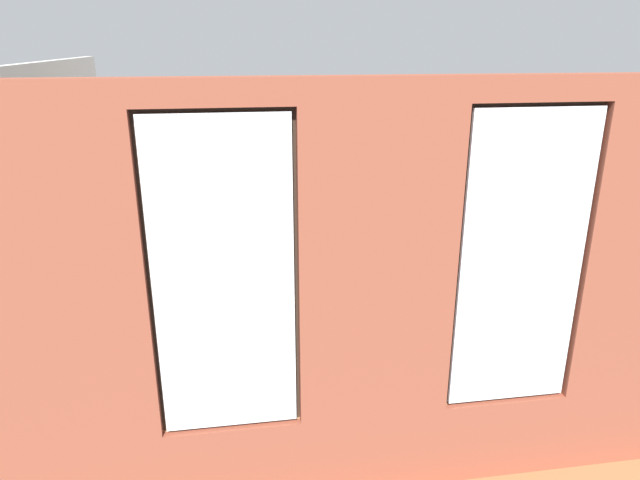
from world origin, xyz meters
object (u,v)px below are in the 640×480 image
potted_plant_beside_window_right (118,391)px  potted_plant_corner_near_left (436,220)px  cup_ceramic (314,286)px  papasan_chair (219,241)px  remote_silver (300,287)px  coffee_table (314,294)px  potted_plant_by_left_couch (419,248)px  potted_plant_corner_far_left (608,355)px  potted_plant_between_couches (527,341)px  media_console (95,329)px  potted_plant_foreground_right (149,234)px  potted_plant_near_tv (131,334)px  table_plant_small (284,287)px  couch_by_window (370,397)px  remote_black (339,283)px  couch_left (481,283)px  candle_jar (323,289)px  tv_flatscreen (87,272)px

potted_plant_beside_window_right → potted_plant_corner_near_left: (-4.20, -4.44, -0.16)m
cup_ceramic → papasan_chair: papasan_chair is taller
remote_silver → potted_plant_corner_near_left: potted_plant_corner_near_left is taller
coffee_table → potted_plant_by_left_couch: potted_plant_by_left_couch is taller
coffee_table → potted_plant_corner_far_left: bearing=137.2°
papasan_chair → potted_plant_between_couches: potted_plant_between_couches is taller
media_console → potted_plant_foreground_right: 2.55m
potted_plant_near_tv → potted_plant_foreground_right: bearing=-85.8°
cup_ceramic → potted_plant_between_couches: bearing=129.0°
media_console → table_plant_small: bearing=-174.9°
potted_plant_between_couches → potted_plant_corner_far_left: bearing=168.0°
coffee_table → remote_silver: 0.19m
potted_plant_beside_window_right → potted_plant_foreground_right: bearing=-86.1°
couch_by_window → potted_plant_near_tv: bearing=-22.0°
remote_black → potted_plant_near_tv: potted_plant_near_tv is taller
table_plant_small → potted_plant_near_tv: 1.91m
cup_ceramic → potted_plant_corner_near_left: bearing=-135.8°
couch_left → candle_jar: bearing=-79.6°
candle_jar → potted_plant_corner_near_left: 3.28m
potted_plant_near_tv → potted_plant_corner_near_left: size_ratio=1.27×
remote_silver → potted_plant_between_couches: size_ratio=0.16×
couch_by_window → tv_flatscreen: (2.65, -1.77, 0.62)m
cup_ceramic → couch_by_window: bearing=95.1°
papasan_chair → potted_plant_beside_window_right: 4.23m
table_plant_small → media_console: bearing=5.1°
papasan_chair → remote_silver: bearing=117.6°
tv_flatscreen → potted_plant_by_left_couch: 4.63m
couch_by_window → potted_plant_corner_near_left: size_ratio=2.08×
potted_plant_between_couches → potted_plant_corner_near_left: potted_plant_between_couches is taller
cup_ceramic → candle_jar: 0.15m
cup_ceramic → tv_flatscreen: 2.52m
potted_plant_beside_window_right → cup_ceramic: bearing=-130.7°
potted_plant_between_couches → remote_silver: bearing=-49.9°
couch_left → potted_plant_corner_near_left: 2.16m
couch_by_window → potted_plant_by_left_couch: (-1.60, -3.51, 0.02)m
remote_silver → media_console: 2.35m
tv_flatscreen → papasan_chair: 2.69m
cup_ceramic → potted_plant_corner_far_left: (-2.34, 2.17, 0.11)m
couch_by_window → potted_plant_beside_window_right: size_ratio=1.55×
papasan_chair → potted_plant_corner_far_left: potted_plant_corner_far_left is taller
candle_jar → potted_plant_corner_near_left: (-2.25, -2.39, 0.01)m
potted_plant_corner_far_left → remote_black: bearing=-48.9°
remote_silver → potted_plant_foreground_right: 2.93m
papasan_chair → potted_plant_foreground_right: bearing=-12.6°
candle_jar → papasan_chair: papasan_chair is taller
coffee_table → tv_flatscreen: (2.46, 0.30, 0.57)m
potted_plant_near_tv → couch_by_window: bearing=158.0°
potted_plant_corner_far_left → potted_plant_beside_window_right: size_ratio=0.76×
potted_plant_corner_far_left → media_console: bearing=-21.2°
potted_plant_by_left_couch → potted_plant_corner_near_left: bearing=-123.6°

